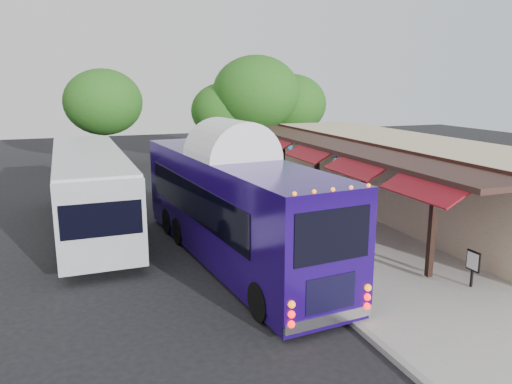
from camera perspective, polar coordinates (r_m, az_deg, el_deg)
name	(u,v)px	position (r m, az deg, el deg)	size (l,w,h in m)	color
ground	(272,256)	(18.56, 1.86, -7.34)	(90.00, 90.00, 0.00)	black
sidewalk	(339,215)	(24.06, 9.43, -2.64)	(10.00, 40.00, 0.15)	#9E9B93
curb	(240,225)	(22.13, -1.86, -3.82)	(0.20, 40.00, 0.16)	gray
station_shelter	(401,174)	(25.48, 16.23, 1.96)	(8.15, 20.00, 3.60)	tan
coach_bus	(232,201)	(17.69, -2.75, -1.07)	(3.93, 12.72, 4.01)	#1D085E
city_bus	(90,187)	(22.48, -18.43, 0.56)	(3.07, 12.81, 3.43)	#999CA1
ped_a	(297,237)	(17.77, 4.66, -5.13)	(0.57, 0.37, 1.56)	black
ped_b	(310,207)	(21.39, 6.23, -1.70)	(0.90, 0.70, 1.85)	black
ped_c	(226,174)	(29.39, -3.43, 2.04)	(0.95, 0.40, 1.62)	black
ped_d	(229,168)	(31.21, -3.08, 2.78)	(1.13, 0.65, 1.75)	black
sign_board	(473,263)	(16.64, 23.56, -7.42)	(0.08, 0.52, 1.15)	black
tree_left	(224,111)	(37.43, -3.68, 9.21)	(4.86, 4.86, 6.22)	#382314
tree_mid	(256,93)	(37.05, 0.02, 11.23)	(6.39, 6.39, 8.18)	#382314
tree_right	(291,104)	(38.99, 4.04, 9.97)	(5.36, 5.36, 6.87)	#382314
tree_far	(103,102)	(38.45, -17.05, 9.79)	(5.64, 5.64, 7.23)	#382314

